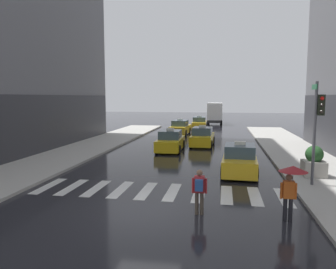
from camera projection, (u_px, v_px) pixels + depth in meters
ground_plane at (143, 215)px, 11.87m from camera, size 160.00×160.00×0.00m
crosswalk_markings at (159, 191)px, 14.80m from camera, size 11.30×2.80×0.01m
traffic_light_pole at (318, 119)px, 15.02m from camera, size 0.44×0.84×4.80m
taxi_lead at (240, 160)px, 18.28m from camera, size 2.10×4.62×1.80m
taxi_second at (170, 142)px, 25.97m from camera, size 1.96×4.55×1.80m
taxi_third at (202, 137)px, 28.67m from camera, size 2.06×4.60×1.80m
taxi_fourth at (180, 128)px, 37.24m from camera, size 2.12×4.63×1.80m
taxi_fifth at (199, 124)px, 43.44m from camera, size 2.03×4.59×1.80m
box_truck at (215, 112)px, 51.03m from camera, size 2.36×7.57×3.35m
pedestrian_with_umbrella at (291, 178)px, 11.05m from camera, size 0.96×0.96×1.94m
pedestrian_with_backpack at (199, 189)px, 11.75m from camera, size 0.55×0.43×1.65m
planter_near_corner at (314, 162)px, 16.96m from camera, size 1.10×1.10×1.60m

